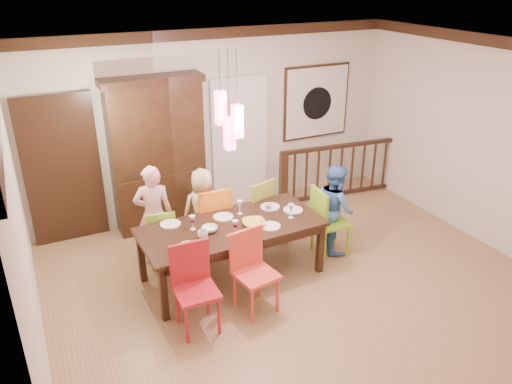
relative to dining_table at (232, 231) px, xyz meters
name	(u,v)px	position (x,y,z in m)	size (l,w,h in m)	color
floor	(295,281)	(0.67, -0.47, -0.67)	(6.00, 6.00, 0.00)	olive
ceiling	(303,51)	(0.67, -0.47, 2.23)	(6.00, 6.00, 0.00)	white
wall_back	(218,123)	(0.67, 2.03, 0.78)	(6.00, 6.00, 0.00)	beige
wall_left	(21,232)	(-2.33, -0.47, 0.78)	(5.00, 5.00, 0.00)	beige
wall_right	(481,142)	(3.67, -0.47, 0.78)	(5.00, 5.00, 0.00)	beige
crown_molding	(303,59)	(0.67, -0.47, 2.15)	(6.00, 5.00, 0.16)	black
panel_door	(63,173)	(-1.73, 1.98, 0.38)	(1.04, 0.07, 2.24)	black
white_doorway	(240,144)	(1.02, 2.00, 0.38)	(0.97, 0.05, 2.22)	silver
painting	(316,102)	(2.47, 2.00, 0.93)	(1.25, 0.06, 1.25)	black
pendant_cluster	(229,120)	(0.00, 0.00, 1.43)	(0.27, 0.21, 1.14)	#FE4C7E
dining_table	(232,231)	(0.00, 0.00, 0.00)	(2.32, 1.11, 0.75)	black
chair_far_left	(160,232)	(-0.74, 0.70, -0.19)	(0.43, 0.43, 0.84)	#86AC23
chair_far_mid	(211,214)	(-0.01, 0.70, -0.09)	(0.48, 0.48, 1.03)	orange
chair_far_right	(254,205)	(0.67, 0.74, -0.11)	(0.55, 0.55, 0.99)	#929F31
chair_near_left	(196,285)	(-0.76, -0.78, -0.10)	(0.46, 0.46, 1.00)	#AB1921
chair_near_mid	(256,269)	(-0.03, -0.76, -0.11)	(0.51, 0.51, 0.98)	#D9412F
chair_end_right	(331,217)	(1.47, -0.06, -0.10)	(0.48, 0.48, 0.99)	#78B01F
china_hutch	(158,154)	(-0.40, 1.83, 0.49)	(1.47, 0.46, 2.32)	black
balustrade	(341,169)	(2.71, 1.48, -0.17)	(2.29, 0.32, 0.96)	black
person_far_left	(154,215)	(-0.77, 0.83, 0.02)	(0.51, 0.33, 1.40)	#FABEC3
person_far_mid	(203,209)	(-0.06, 0.88, -0.08)	(0.58, 0.38, 1.19)	beige
person_end_right	(335,208)	(1.59, 0.03, -0.04)	(0.62, 0.48, 1.27)	#4276BB
serving_bowl	(254,223)	(0.24, -0.13, 0.11)	(0.29, 0.29, 0.07)	gold
small_bowl	(210,229)	(-0.30, -0.02, 0.11)	(0.20, 0.20, 0.06)	white
cup_left	(203,235)	(-0.44, -0.15, 0.13)	(0.13, 0.13, 0.10)	silver
cup_right	(268,207)	(0.61, 0.18, 0.12)	(0.09, 0.09, 0.08)	silver
plate_far_left	(170,224)	(-0.68, 0.36, 0.08)	(0.26, 0.26, 0.01)	white
plate_far_mid	(223,217)	(-0.01, 0.25, 0.08)	(0.26, 0.26, 0.01)	white
plate_far_right	(270,207)	(0.67, 0.24, 0.08)	(0.26, 0.26, 0.01)	white
plate_near_left	(188,247)	(-0.66, -0.27, 0.08)	(0.26, 0.26, 0.01)	white
plate_near_mid	(270,226)	(0.42, -0.25, 0.08)	(0.26, 0.26, 0.01)	white
plate_end_right	(293,210)	(0.90, 0.02, 0.08)	(0.26, 0.26, 0.01)	white
wine_glass_a	(193,223)	(-0.47, 0.11, 0.17)	(0.08, 0.08, 0.19)	#590C19
wine_glass_b	(240,207)	(0.23, 0.25, 0.17)	(0.08, 0.08, 0.19)	silver
wine_glass_c	(235,228)	(-0.05, -0.24, 0.17)	(0.08, 0.08, 0.19)	#590C19
wine_glass_d	(291,211)	(0.77, -0.14, 0.17)	(0.08, 0.08, 0.19)	silver
napkin	(235,236)	(-0.09, -0.29, 0.08)	(0.18, 0.14, 0.01)	#D83359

